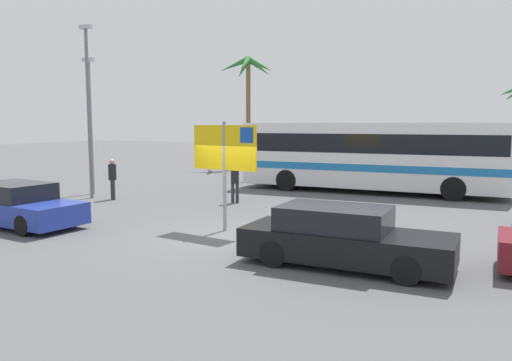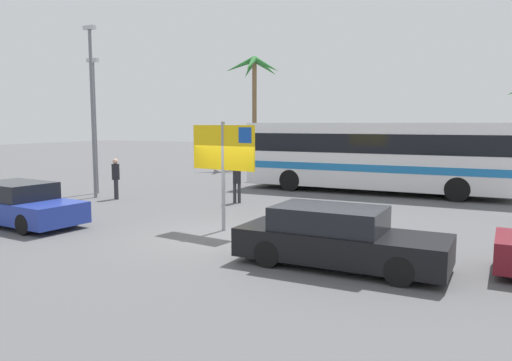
{
  "view_description": "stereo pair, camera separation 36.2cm",
  "coord_description": "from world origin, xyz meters",
  "views": [
    {
      "loc": [
        6.71,
        -11.81,
        3.14
      ],
      "look_at": [
        -0.06,
        2.65,
        1.3
      ],
      "focal_mm": 34.68,
      "sensor_mm": 36.0,
      "label": 1
    },
    {
      "loc": [
        7.04,
        -11.65,
        3.14
      ],
      "look_at": [
        -0.06,
        2.65,
        1.3
      ],
      "focal_mm": 34.68,
      "sensor_mm": 36.0,
      "label": 2
    }
  ],
  "objects": [
    {
      "name": "lamp_post_left_side",
      "position": [
        -9.26,
        5.01,
        3.31
      ],
      "size": [
        0.56,
        0.2,
        5.99
      ],
      "color": "slate",
      "rests_on": "ground"
    },
    {
      "name": "pedestrian_by_bus",
      "position": [
        -7.28,
        4.06,
        1.0
      ],
      "size": [
        0.32,
        0.32,
        1.7
      ],
      "rotation": [
        0.0,
        0.0,
        1.02
      ],
      "color": "#2D2D33",
      "rests_on": "ground"
    },
    {
      "name": "bus_front_coach",
      "position": [
        1.9,
        10.84,
        1.78
      ],
      "size": [
        11.75,
        2.65,
        3.17
      ],
      "color": "white",
      "rests_on": "ground"
    },
    {
      "name": "ferry_sign",
      "position": [
        -0.15,
        0.77,
        2.33
      ],
      "size": [
        2.19,
        0.35,
        3.2
      ],
      "rotation": [
        0.0,
        0.0,
        -0.13
      ],
      "color": "gray",
      "rests_on": "ground"
    },
    {
      "name": "ground",
      "position": [
        0.0,
        0.0,
        0.0
      ],
      "size": [
        120.0,
        120.0,
        0.0
      ],
      "primitive_type": "plane",
      "color": "#565659"
    },
    {
      "name": "car_black",
      "position": [
        3.91,
        -1.32,
        0.64
      ],
      "size": [
        4.6,
        1.74,
        1.32
      ],
      "rotation": [
        0.0,
        0.0,
        -0.01
      ],
      "color": "black",
      "rests_on": "ground"
    },
    {
      "name": "bus_rear_coach",
      "position": [
        0.99,
        14.49,
        1.78
      ],
      "size": [
        11.75,
        2.65,
        3.17
      ],
      "color": "silver",
      "rests_on": "ground"
    },
    {
      "name": "pedestrian_near_sign",
      "position": [
        -2.27,
        5.41,
        0.96
      ],
      "size": [
        0.32,
        0.32,
        1.63
      ],
      "rotation": [
        0.0,
        0.0,
        5.14
      ],
      "color": "#2D2D33",
      "rests_on": "ground"
    },
    {
      "name": "lamp_post_right_side",
      "position": [
        -8.4,
        4.03,
        3.9
      ],
      "size": [
        0.56,
        0.2,
        7.15
      ],
      "color": "slate",
      "rests_on": "ground"
    },
    {
      "name": "palm_tree_seaside",
      "position": [
        -8.63,
        19.68,
        6.22
      ],
      "size": [
        3.87,
        4.04,
        7.8
      ],
      "color": "brown",
      "rests_on": "ground"
    },
    {
      "name": "car_blue",
      "position": [
        -6.3,
        -1.32,
        0.64
      ],
      "size": [
        4.47,
        2.18,
        1.32
      ],
      "rotation": [
        0.0,
        0.0,
        -0.1
      ],
      "color": "#23389E",
      "rests_on": "ground"
    }
  ]
}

